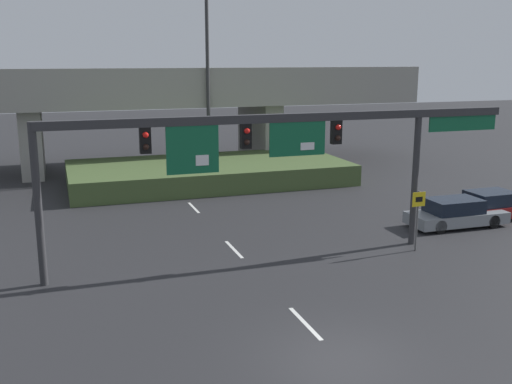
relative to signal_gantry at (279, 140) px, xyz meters
name	(u,v)px	position (x,y,z in m)	size (l,w,h in m)	color
ground_plane	(338,357)	(-1.33, -8.13, -4.81)	(160.00, 160.00, 0.00)	#262628
lane_markings	(211,226)	(-1.33, 5.51, -4.81)	(0.14, 40.41, 0.01)	silver
signal_gantry	(279,140)	(0.00, 0.00, 0.00)	(19.22, 0.44, 5.82)	#2D2D30
speed_limit_sign	(418,212)	(5.86, -0.89, -3.14)	(0.60, 0.11, 2.57)	#4C4C4C
highway_light_pole_near	(208,78)	(1.82, 18.19, 1.77)	(0.70, 0.36, 12.43)	#2D2D30
overpass_bridge	(151,97)	(-1.33, 22.61, 0.28)	(39.34, 8.57, 7.25)	gray
grass_embankment	(209,173)	(1.12, 15.53, -4.16)	(17.59, 8.33, 1.31)	#42562D
parked_sedan_near_right	(456,213)	(9.77, 1.73, -4.18)	(4.79, 1.92, 1.36)	gray
parked_sedan_mid_right	(492,206)	(12.44, 2.38, -4.17)	(4.31, 1.95, 1.39)	maroon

